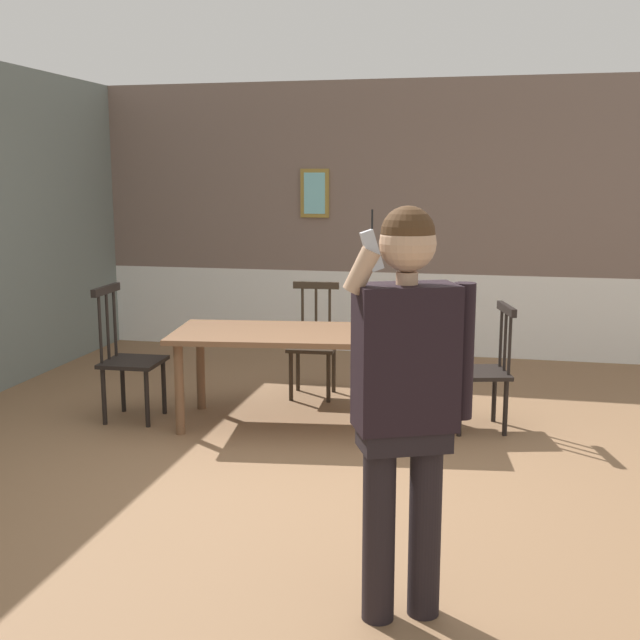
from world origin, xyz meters
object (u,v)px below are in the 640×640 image
at_px(chair_at_table_head, 313,343).
at_px(chair_by_doorway, 128,358).
at_px(person_figure, 406,386).
at_px(dining_table, 302,342).
at_px(chair_near_window, 484,370).

bearing_deg(chair_at_table_head, chair_by_doorway, 34.42).
bearing_deg(person_figure, chair_at_table_head, -94.28).
height_order(chair_by_doorway, person_figure, person_figure).
xyz_separation_m(dining_table, chair_by_doorway, (-1.36, -0.17, -0.15)).
bearing_deg(chair_at_table_head, dining_table, 93.54).
height_order(chair_near_window, person_figure, person_figure).
height_order(chair_near_window, chair_by_doorway, chair_by_doorway).
xyz_separation_m(chair_near_window, person_figure, (-0.30, -2.72, 0.57)).
height_order(dining_table, person_figure, person_figure).
bearing_deg(person_figure, chair_by_doorway, -67.86).
relative_size(chair_by_doorway, person_figure, 0.59).
bearing_deg(chair_by_doorway, dining_table, 94.70).
xyz_separation_m(dining_table, chair_at_table_head, (-0.10, 0.81, -0.18)).
bearing_deg(chair_near_window, person_figure, 159.86).
xyz_separation_m(chair_near_window, chair_at_table_head, (-1.45, 0.64, 0.00)).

